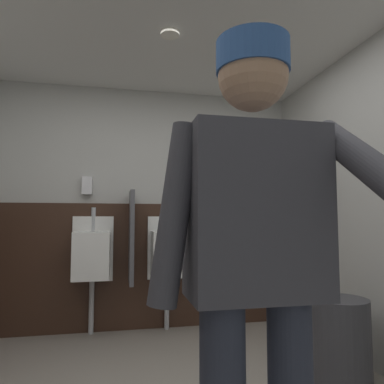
# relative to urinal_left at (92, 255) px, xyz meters

# --- Properties ---
(wall_back) EXTENTS (3.80, 0.12, 2.51)m
(wall_back) POSITION_rel_urinal_left_xyz_m (0.51, 0.22, 0.48)
(wall_back) COLOR #B2B2AD
(wall_back) RESTS_ON ground_plane
(wainscot_band_back) EXTENTS (3.20, 0.03, 1.28)m
(wainscot_band_back) POSITION_rel_urinal_left_xyz_m (0.51, 0.14, -0.14)
(wainscot_band_back) COLOR #382319
(wainscot_band_back) RESTS_ON ground_plane
(downlight_far) EXTENTS (0.14, 0.14, 0.03)m
(downlight_far) POSITION_rel_urinal_left_xyz_m (0.60, -1.09, 1.72)
(downlight_far) COLOR white
(urinal_left) EXTENTS (0.40, 0.34, 1.24)m
(urinal_left) POSITION_rel_urinal_left_xyz_m (0.00, 0.00, 0.00)
(urinal_left) COLOR white
(urinal_left) RESTS_ON ground_plane
(urinal_middle) EXTENTS (0.40, 0.34, 1.24)m
(urinal_middle) POSITION_rel_urinal_left_xyz_m (0.75, 0.00, 0.00)
(urinal_middle) COLOR white
(urinal_middle) RESTS_ON ground_plane
(privacy_divider_panel) EXTENTS (0.04, 0.40, 0.90)m
(privacy_divider_panel) POSITION_rel_urinal_left_xyz_m (0.37, -0.07, 0.17)
(privacy_divider_panel) COLOR #4C4C51
(person) EXTENTS (0.64, 0.60, 1.70)m
(person) POSITION_rel_urinal_left_xyz_m (0.67, -2.55, 0.23)
(person) COLOR #2D3342
(person) RESTS_ON ground_plane
(trash_bin) EXTENTS (0.40, 0.40, 0.57)m
(trash_bin) POSITION_rel_urinal_left_xyz_m (1.76, -1.35, -0.49)
(trash_bin) COLOR #38383D
(trash_bin) RESTS_ON ground_plane
(soap_dispenser) EXTENTS (0.10, 0.07, 0.18)m
(soap_dispenser) POSITION_rel_urinal_left_xyz_m (-0.07, 0.12, 0.69)
(soap_dispenser) COLOR silver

